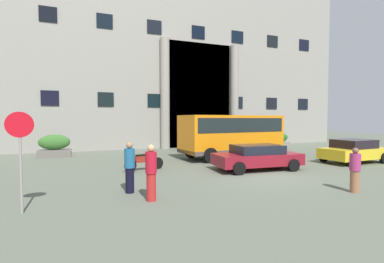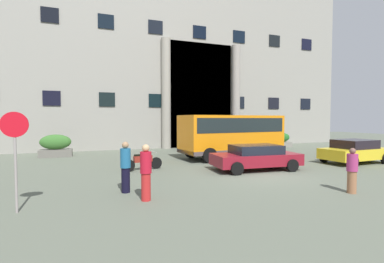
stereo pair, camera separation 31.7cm
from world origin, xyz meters
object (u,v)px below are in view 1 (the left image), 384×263
at_px(pedestrian_woman_with_bag, 151,172).
at_px(pedestrian_man_crossing, 355,170).
at_px(stop_sign_side_street, 20,142).
at_px(hedge_planter_west, 54,146).
at_px(white_taxi_kerbside, 257,157).
at_px(hedge_planter_far_west, 195,144).
at_px(pedestrian_man_red_shirt, 130,167).
at_px(orange_minibus, 232,133).
at_px(hedge_planter_far_east, 280,140).
at_px(bus_stop_sign, 278,131).
at_px(motorcycle_near_kerb, 144,161).
at_px(hedge_planter_east, 225,142).
at_px(parked_hatchback_near, 354,151).

height_order(pedestrian_woman_with_bag, pedestrian_man_crossing, pedestrian_woman_with_bag).
distance_m(stop_sign_side_street, pedestrian_woman_with_bag, 3.74).
distance_m(hedge_planter_west, white_taxi_kerbside, 13.51).
bearing_deg(hedge_planter_far_west, hedge_planter_west, 179.83).
bearing_deg(pedestrian_man_red_shirt, stop_sign_side_street, 162.09).
bearing_deg(hedge_planter_far_west, orange_minibus, -79.41).
relative_size(orange_minibus, hedge_planter_far_east, 3.98).
relative_size(bus_stop_sign, white_taxi_kerbside, 0.58).
bearing_deg(hedge_planter_far_west, stop_sign_side_street, -129.16).
xyz_separation_m(orange_minibus, pedestrian_man_red_shirt, (-7.72, -6.47, -0.77)).
xyz_separation_m(bus_stop_sign, stop_sign_side_street, (-16.00, -9.42, 0.35)).
height_order(hedge_planter_far_west, pedestrian_man_crossing, pedestrian_man_crossing).
height_order(hedge_planter_far_east, pedestrian_man_red_shirt, pedestrian_man_red_shirt).
height_order(hedge_planter_far_west, motorcycle_near_kerb, hedge_planter_far_west).
xyz_separation_m(hedge_planter_far_west, hedge_planter_far_east, (8.61, 0.25, 0.05)).
height_order(orange_minibus, white_taxi_kerbside, orange_minibus).
bearing_deg(stop_sign_side_street, hedge_planter_west, 91.30).
distance_m(motorcycle_near_kerb, pedestrian_man_crossing, 9.22).
relative_size(hedge_planter_west, pedestrian_man_red_shirt, 1.15).
bearing_deg(orange_minibus, white_taxi_kerbside, -109.23).
xyz_separation_m(orange_minibus, hedge_planter_far_east, (7.75, 4.85, -1.05)).
relative_size(hedge_planter_east, pedestrian_woman_with_bag, 1.05).
distance_m(orange_minibus, motorcycle_near_kerb, 6.96).
height_order(bus_stop_sign, hedge_planter_far_east, bus_stop_sign).
height_order(parked_hatchback_near, pedestrian_man_red_shirt, pedestrian_man_red_shirt).
relative_size(motorcycle_near_kerb, pedestrian_man_red_shirt, 1.15).
bearing_deg(white_taxi_kerbside, hedge_planter_far_west, 92.92).
distance_m(hedge_planter_far_east, pedestrian_man_red_shirt, 19.17).
bearing_deg(pedestrian_man_red_shirt, parked_hatchback_near, -29.62).
distance_m(hedge_planter_west, motorcycle_near_kerb, 8.45).
bearing_deg(hedge_planter_west, hedge_planter_far_east, 0.68).
height_order(motorcycle_near_kerb, pedestrian_man_crossing, pedestrian_man_crossing).
relative_size(hedge_planter_far_west, pedestrian_woman_with_bag, 0.96).
height_order(white_taxi_kerbside, pedestrian_man_red_shirt, pedestrian_man_red_shirt).
distance_m(motorcycle_near_kerb, pedestrian_man_red_shirt, 4.29).
distance_m(bus_stop_sign, hedge_planter_east, 4.61).
relative_size(parked_hatchback_near, pedestrian_man_red_shirt, 2.28).
xyz_separation_m(hedge_planter_far_west, white_taxi_kerbside, (-0.12, -8.92, 0.09)).
height_order(white_taxi_kerbside, pedestrian_man_crossing, pedestrian_man_crossing).
bearing_deg(white_taxi_kerbside, hedge_planter_west, 142.16).
relative_size(orange_minibus, motorcycle_near_kerb, 3.47).
xyz_separation_m(hedge_planter_west, stop_sign_side_street, (0.28, -12.25, 1.23)).
relative_size(orange_minibus, hedge_planter_east, 3.80).
height_order(motorcycle_near_kerb, pedestrian_woman_with_bag, pedestrian_woman_with_bag).
xyz_separation_m(hedge_planter_west, hedge_planter_far_west, (10.23, -0.03, -0.16)).
xyz_separation_m(bus_stop_sign, hedge_planter_far_west, (-6.04, 2.80, -1.04)).
height_order(stop_sign_side_street, pedestrian_man_red_shirt, stop_sign_side_street).
height_order(stop_sign_side_street, pedestrian_woman_with_bag, stop_sign_side_street).
bearing_deg(hedge_planter_far_east, hedge_planter_far_west, -178.31).
relative_size(bus_stop_sign, pedestrian_man_red_shirt, 1.45).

